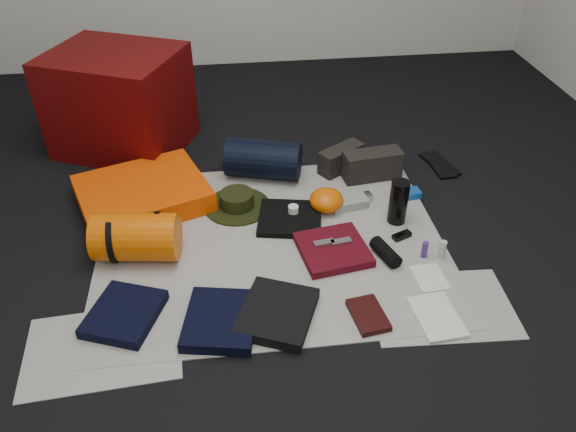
{
  "coord_description": "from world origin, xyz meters",
  "views": [
    {
      "loc": [
        -0.18,
        -2.04,
        1.68
      ],
      "look_at": [
        0.09,
        0.06,
        0.1
      ],
      "focal_mm": 35.0,
      "sensor_mm": 36.0,
      "label": 1
    }
  ],
  "objects": [
    {
      "name": "boonie_crown",
      "position": [
        -0.14,
        0.3,
        0.05
      ],
      "size": [
        0.17,
        0.17,
        0.07
      ],
      "primitive_type": "cylinder",
      "color": "black",
      "rests_on": "boonie_brim"
    },
    {
      "name": "first_aid_pouch",
      "position": [
        0.42,
        0.25,
        0.03
      ],
      "size": [
        0.21,
        0.17,
        0.05
      ],
      "primitive_type": "cube",
      "rotation": [
        0.0,
        0.0,
        0.17
      ],
      "color": "gray",
      "rests_on": "newspaper_mat"
    },
    {
      "name": "energy_bar_b",
      "position": [
        0.31,
        -0.1,
        0.05
      ],
      "size": [
        0.1,
        0.05,
        0.01
      ],
      "primitive_type": "cube",
      "rotation": [
        0.0,
        0.0,
        0.14
      ],
      "color": "#ADADB2",
      "rests_on": "red_shirt"
    },
    {
      "name": "trousers_navy_a",
      "position": [
        -0.63,
        -0.41,
        0.03
      ],
      "size": [
        0.34,
        0.36,
        0.05
      ],
      "primitive_type": "cube",
      "rotation": [
        0.0,
        0.0,
        -0.37
      ],
      "color": "black",
      "rests_on": "newspaper_mat"
    },
    {
      "name": "hiking_boot_left",
      "position": [
        0.45,
        0.59,
        0.07
      ],
      "size": [
        0.28,
        0.23,
        0.13
      ],
      "primitive_type": "cube",
      "rotation": [
        0.0,
        0.0,
        0.58
      ],
      "color": "black",
      "rests_on": "newspaper_mat"
    },
    {
      "name": "sleeping_pad",
      "position": [
        -0.62,
        0.4,
        0.06
      ],
      "size": [
        0.75,
        0.68,
        0.11
      ],
      "primitive_type": "cube",
      "rotation": [
        0.0,
        0.0,
        0.35
      ],
      "color": "#EF4802",
      "rests_on": "newspaper_mat"
    },
    {
      "name": "navy_duffel",
      "position": [
        0.02,
        0.57,
        0.11
      ],
      "size": [
        0.44,
        0.31,
        0.21
      ],
      "primitive_type": "cylinder",
      "rotation": [
        0.0,
        1.57,
        -0.29
      ],
      "color": "black",
      "rests_on": "newspaper_mat"
    },
    {
      "name": "compact_camera",
      "position": [
        0.5,
        0.27,
        0.02
      ],
      "size": [
        0.1,
        0.08,
        0.04
      ],
      "primitive_type": "cube",
      "rotation": [
        0.0,
        0.0,
        0.21
      ],
      "color": "#ADADB2",
      "rests_on": "newspaper_mat"
    },
    {
      "name": "orange_stuff_sack",
      "position": [
        0.3,
        0.22,
        0.06
      ],
      "size": [
        0.21,
        0.21,
        0.11
      ],
      "primitive_type": "ellipsoid",
      "rotation": [
        0.0,
        0.0,
        0.28
      ],
      "color": "#D45303",
      "rests_on": "newspaper_mat"
    },
    {
      "name": "map_booklet",
      "position": [
        0.61,
        -0.57,
        0.01
      ],
      "size": [
        0.19,
        0.26,
        0.01
      ],
      "primitive_type": "cube",
      "rotation": [
        0.0,
        0.0,
        0.08
      ],
      "color": "silver",
      "rests_on": "newspaper_mat"
    },
    {
      "name": "red_cabinet",
      "position": [
        -0.76,
        1.02,
        0.29
      ],
      "size": [
        0.86,
        0.8,
        0.57
      ],
      "primitive_type": "cube",
      "rotation": [
        0.0,
        0.0,
        -0.42
      ],
      "color": "#540606",
      "rests_on": "floor"
    },
    {
      "name": "red_shirt",
      "position": [
        0.27,
        -0.12,
        0.03
      ],
      "size": [
        0.34,
        0.34,
        0.04
      ],
      "primitive_type": "cube",
      "rotation": [
        0.0,
        0.0,
        0.16
      ],
      "color": "#4B0812",
      "rests_on": "newspaper_mat"
    },
    {
      "name": "speaker",
      "position": [
        0.5,
        -0.18,
        0.04
      ],
      "size": [
        0.12,
        0.18,
        0.07
      ],
      "primitive_type": "cylinder",
      "rotation": [
        1.57,
        0.0,
        0.33
      ],
      "color": "black",
      "rests_on": "newspaper_mat"
    },
    {
      "name": "key_cluster",
      "position": [
        -0.65,
        -0.48,
        0.01
      ],
      "size": [
        0.09,
        0.09,
        0.01
      ],
      "primitive_type": "cube",
      "rotation": [
        0.0,
        0.0,
        0.09
      ],
      "color": "#ADADB2",
      "rests_on": "newspaper_mat"
    },
    {
      "name": "floor",
      "position": [
        0.0,
        0.0,
        -0.01
      ],
      "size": [
        4.5,
        4.5,
        0.02
      ],
      "primitive_type": "cube",
      "color": "black",
      "rests_on": "ground"
    },
    {
      "name": "newspaper_mat",
      "position": [
        0.0,
        0.0,
        0.0
      ],
      "size": [
        1.6,
        1.3,
        0.01
      ],
      "primitive_type": "cube",
      "color": "beige",
      "rests_on": "floor"
    },
    {
      "name": "toiletry_clear",
      "position": [
        0.75,
        -0.21,
        0.05
      ],
      "size": [
        0.04,
        0.04,
        0.09
      ],
      "primitive_type": "cylinder",
      "rotation": [
        0.0,
        0.0,
        -0.23
      ],
      "color": "#A1A6A2",
      "rests_on": "newspaper_mat"
    },
    {
      "name": "flip_flop_right",
      "position": [
        1.02,
        0.57,
        0.01
      ],
      "size": [
        0.17,
        0.29,
        0.02
      ],
      "primitive_type": "cube",
      "rotation": [
        0.0,
        0.0,
        0.28
      ],
      "color": "black",
      "rests_on": "floor"
    },
    {
      "name": "boonie_brim",
      "position": [
        -0.14,
        0.3,
        0.01
      ],
      "size": [
        0.38,
        0.38,
        0.01
      ],
      "primitive_type": "cylinder",
      "rotation": [
        0.0,
        0.0,
        0.13
      ],
      "color": "black",
      "rests_on": "newspaper_mat"
    },
    {
      "name": "sack_strap_left",
      "position": [
        -0.7,
        -0.03,
        0.11
      ],
      "size": [
        0.02,
        0.22,
        0.22
      ],
      "primitive_type": "cylinder",
      "rotation": [
        0.0,
        1.57,
        0.0
      ],
      "color": "black",
      "rests_on": "newspaper_mat"
    },
    {
      "name": "cyan_case",
      "position": [
        0.75,
        0.28,
        0.02
      ],
      "size": [
        0.12,
        0.09,
        0.04
      ],
      "primitive_type": "cube",
      "rotation": [
        0.0,
        0.0,
        0.12
      ],
      "color": "navy",
      "rests_on": "newspaper_mat"
    },
    {
      "name": "sunglasses",
      "position": [
        0.62,
        -0.05,
        0.02
      ],
      "size": [
        0.1,
        0.07,
        0.02
      ],
      "primitive_type": "cube",
      "rotation": [
        0.0,
        0.0,
        0.39
      ],
      "color": "black",
      "rests_on": "newspaper_mat"
    },
    {
      "name": "flip_flop_left",
      "position": [
        1.02,
        0.55,
        0.01
      ],
      "size": [
        0.12,
        0.28,
        0.01
      ],
      "primitive_type": "cube",
      "rotation": [
        0.0,
        0.0,
        0.06
      ],
      "color": "black",
      "rests_on": "floor"
    },
    {
      "name": "trousers_navy_b",
      "position": [
        -0.25,
        -0.49,
        0.03
      ],
      "size": [
        0.33,
        0.36,
        0.05
      ],
      "primitive_type": "cube",
      "rotation": [
        0.0,
        0.0,
        -0.19
      ],
      "color": "black",
      "rests_on": "newspaper_mat"
    },
    {
      "name": "newspaper_sheet_front_right",
      "position": [
        0.65,
        -0.5,
        0.0
      ],
      "size": [
        0.6,
        0.43,
        0.0
      ],
      "primitive_type": "cube",
      "rotation": [
        0.0,
        0.0,
        -0.05
      ],
      "color": "beige",
      "rests_on": "floor"
    },
    {
      "name": "hiking_boot_right",
      "position": [
        0.6,
        0.49,
        0.08
      ],
      "size": [
        0.33,
        0.15,
        0.16
      ],
      "primitive_type": "cube",
      "rotation": [
        0.0,
        0.0,
        0.12
      ],
      "color": "black",
      "rests_on": "newspaper_mat"
    },
    {
      "name": "toiletry_purple",
      "position": [
        0.68,
        -0.19,
        0.05
      ],
      "size": [
        0.03,
        0.03,
        0.08
      ],
      "primitive_type": "cylinder",
      "rotation": [
        0.0,
        0.0,
        -0.08
      ],
      "color": "#3E267C",
      "rests_on": "newspaper_mat"
    },
    {
      "name": "water_bottle",
      "position": [
        0.63,
        0.08,
        0.12
      ],
      "size": [
        0.1,
        0.1,
        0.23
      ],
      "primitive_type": "cylinder",
      "rotation": [
        0.0,
        0.0,
        0.09
      ],
      "color": "black",
      "rests_on": "newspaper_mat"
    },
    {
      "name": "paperback_book",
      "position": [
        0.34,
        -0.53,
        0.02
      ],
      "size": [
        0.15,
        0.21,
        0.03
      ],
      "primitive_type": "cube",
      "rotation": [
        0.0,
        0.0,
        0.15
      ],
      "color": "black",
      "rests_on": "newspaper_mat"
    },
    {
      "name": "black_tshirt",
      "position": [
        0.11,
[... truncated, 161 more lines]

